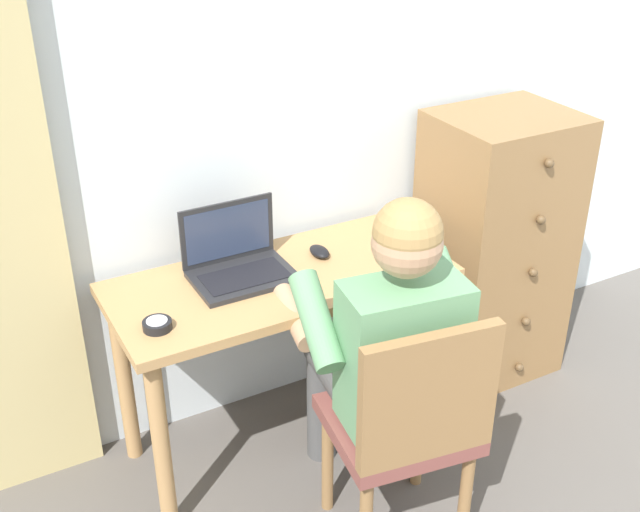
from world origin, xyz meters
The scene contains 9 objects.
wall_back centered at (0.00, 2.20, 1.25)m, with size 4.80×0.05×2.50m, color silver.
desk centered at (-0.26, 1.87, 0.60)m, with size 1.17×0.52×0.73m.
dresser centered at (0.73, 1.92, 0.56)m, with size 0.52×0.47×1.13m.
chair centered at (-0.14, 1.24, 0.50)m, with size 0.47×0.46×0.89m.
person_seated centered at (-0.12, 1.42, 0.68)m, with size 0.58×0.62×1.21m.
laptop centered at (-0.38, 1.95, 0.78)m, with size 0.34×0.25×0.24m.
computer_mouse centered at (-0.07, 1.94, 0.74)m, with size 0.06×0.10×0.03m, color black.
desk_clock centered at (-0.73, 1.76, 0.74)m, with size 0.09×0.09×0.03m.
coffee_mug centered at (0.18, 1.73, 0.77)m, with size 0.12×0.08×0.09m.
Camera 1 is at (-1.27, -0.26, 2.07)m, focal length 44.73 mm.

